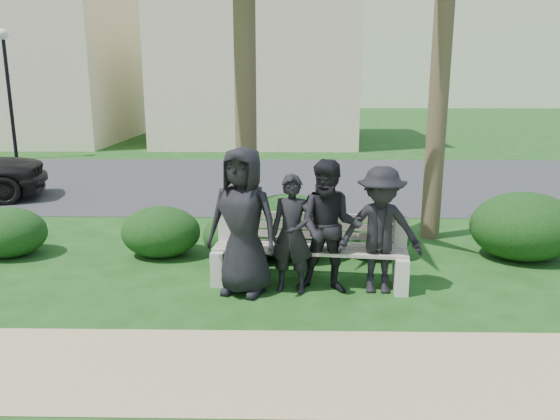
{
  "coord_description": "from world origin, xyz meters",
  "views": [
    {
      "loc": [
        0.44,
        -6.49,
        2.69
      ],
      "look_at": [
        0.3,
        1.0,
        0.88
      ],
      "focal_mm": 35.0,
      "sensor_mm": 36.0,
      "label": 1
    }
  ],
  "objects_px": {
    "man_b": "(292,234)",
    "man_d": "(380,230)",
    "street_lamp": "(7,71)",
    "park_bench": "(309,254)",
    "man_a": "(243,222)",
    "man_c": "(329,227)"
  },
  "relations": [
    {
      "from": "street_lamp",
      "to": "man_d",
      "type": "distance_m",
      "value": 16.01
    },
    {
      "from": "park_bench",
      "to": "man_d",
      "type": "relative_size",
      "value": 1.6
    },
    {
      "from": "man_a",
      "to": "man_c",
      "type": "relative_size",
      "value": 1.09
    },
    {
      "from": "park_bench",
      "to": "man_c",
      "type": "relative_size",
      "value": 1.53
    },
    {
      "from": "street_lamp",
      "to": "man_c",
      "type": "xyz_separation_m",
      "value": [
        9.94,
        -11.83,
        -2.08
      ]
    },
    {
      "from": "man_b",
      "to": "man_a",
      "type": "bearing_deg",
      "value": -162.54
    },
    {
      "from": "park_bench",
      "to": "man_c",
      "type": "height_order",
      "value": "man_c"
    },
    {
      "from": "man_c",
      "to": "man_d",
      "type": "distance_m",
      "value": 0.65
    },
    {
      "from": "park_bench",
      "to": "man_a",
      "type": "distance_m",
      "value": 1.06
    },
    {
      "from": "man_a",
      "to": "man_c",
      "type": "bearing_deg",
      "value": 21.69
    },
    {
      "from": "man_d",
      "to": "man_a",
      "type": "bearing_deg",
      "value": -174.23
    },
    {
      "from": "street_lamp",
      "to": "man_c",
      "type": "distance_m",
      "value": 15.59
    },
    {
      "from": "man_b",
      "to": "man_d",
      "type": "relative_size",
      "value": 0.93
    },
    {
      "from": "park_bench",
      "to": "street_lamp",
      "type": "bearing_deg",
      "value": 136.47
    },
    {
      "from": "man_a",
      "to": "man_d",
      "type": "distance_m",
      "value": 1.74
    },
    {
      "from": "man_b",
      "to": "street_lamp",
      "type": "bearing_deg",
      "value": 140.67
    },
    {
      "from": "park_bench",
      "to": "man_d",
      "type": "xyz_separation_m",
      "value": [
        0.89,
        -0.27,
        0.41
      ]
    },
    {
      "from": "park_bench",
      "to": "man_a",
      "type": "height_order",
      "value": "man_a"
    },
    {
      "from": "man_a",
      "to": "man_d",
      "type": "relative_size",
      "value": 1.15
    },
    {
      "from": "street_lamp",
      "to": "man_b",
      "type": "height_order",
      "value": "street_lamp"
    },
    {
      "from": "park_bench",
      "to": "man_b",
      "type": "bearing_deg",
      "value": -123.27
    },
    {
      "from": "man_d",
      "to": "street_lamp",
      "type": "bearing_deg",
      "value": 135.49
    }
  ]
}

